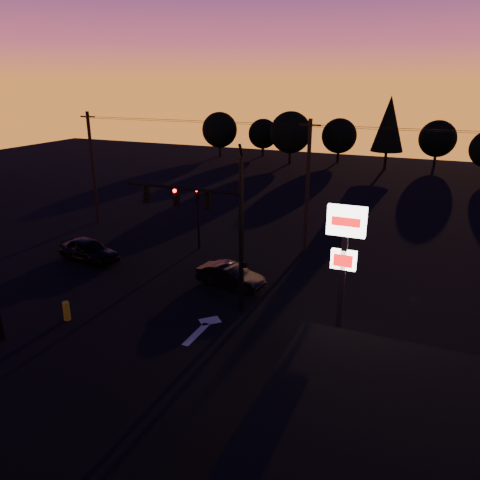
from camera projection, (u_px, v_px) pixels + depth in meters
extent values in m
plane|color=black|center=(176.00, 342.00, 21.33)|extent=(120.00, 120.00, 0.00)
cube|color=beige|center=(196.00, 334.00, 22.00)|extent=(0.35, 2.20, 0.01)
cube|color=beige|center=(210.00, 321.00, 23.22)|extent=(1.20, 1.20, 0.01)
cylinder|color=black|center=(241.00, 238.00, 22.93)|extent=(0.24, 0.24, 8.00)
cylinder|color=black|center=(241.00, 152.00, 21.57)|extent=(0.14, 0.52, 0.76)
cylinder|color=black|center=(182.00, 188.00, 23.44)|extent=(6.50, 0.16, 0.16)
cube|color=black|center=(208.00, 201.00, 23.06)|extent=(0.32, 0.22, 0.95)
sphere|color=black|center=(206.00, 194.00, 22.83)|extent=(0.18, 0.18, 0.18)
sphere|color=black|center=(207.00, 200.00, 22.93)|extent=(0.18, 0.18, 0.18)
sphere|color=black|center=(207.00, 206.00, 23.03)|extent=(0.18, 0.18, 0.18)
cube|color=black|center=(176.00, 197.00, 23.74)|extent=(0.32, 0.22, 0.95)
sphere|color=#FF0705|center=(175.00, 191.00, 23.51)|extent=(0.18, 0.18, 0.18)
sphere|color=black|center=(175.00, 197.00, 23.61)|extent=(0.18, 0.18, 0.18)
sphere|color=black|center=(175.00, 202.00, 23.70)|extent=(0.18, 0.18, 0.18)
cube|color=black|center=(146.00, 194.00, 24.42)|extent=(0.32, 0.22, 0.95)
sphere|color=black|center=(145.00, 188.00, 24.19)|extent=(0.18, 0.18, 0.18)
sphere|color=black|center=(145.00, 193.00, 24.29)|extent=(0.18, 0.18, 0.18)
sphere|color=black|center=(145.00, 199.00, 24.38)|extent=(0.18, 0.18, 0.18)
cube|color=black|center=(244.00, 265.00, 23.32)|extent=(0.22, 0.18, 0.28)
cylinder|color=black|center=(198.00, 224.00, 32.60)|extent=(0.14, 0.14, 3.60)
cube|color=black|center=(198.00, 195.00, 31.92)|extent=(0.30, 0.20, 0.90)
sphere|color=#FF0705|center=(197.00, 191.00, 31.71)|extent=(0.18, 0.18, 0.18)
sphere|color=black|center=(197.00, 195.00, 31.80)|extent=(0.18, 0.18, 0.18)
sphere|color=black|center=(197.00, 199.00, 31.89)|extent=(0.18, 0.18, 0.18)
cube|color=black|center=(341.00, 292.00, 18.95)|extent=(0.22, 0.22, 6.40)
cube|color=white|center=(347.00, 221.00, 17.97)|extent=(1.50, 0.25, 1.20)
cube|color=red|center=(346.00, 222.00, 17.85)|extent=(1.10, 0.02, 0.35)
cube|color=white|center=(344.00, 260.00, 18.49)|extent=(1.00, 0.22, 0.80)
cube|color=red|center=(343.00, 261.00, 18.38)|extent=(0.75, 0.02, 0.50)
cylinder|color=black|center=(93.00, 168.00, 38.04)|extent=(0.26, 0.26, 9.00)
cube|color=black|center=(88.00, 117.00, 36.71)|extent=(1.40, 0.10, 0.10)
cylinder|color=black|center=(307.00, 188.00, 31.25)|extent=(0.26, 0.26, 9.00)
cube|color=black|center=(310.00, 125.00, 29.92)|extent=(1.40, 0.10, 0.10)
cylinder|color=black|center=(183.00, 122.00, 32.81)|extent=(18.00, 0.02, 0.02)
cylinder|color=black|center=(188.00, 120.00, 33.32)|extent=(18.00, 0.02, 0.02)
cylinder|color=black|center=(192.00, 120.00, 33.85)|extent=(18.00, 0.02, 0.02)
cylinder|color=black|center=(465.00, 133.00, 26.02)|extent=(18.00, 0.02, 0.02)
cylinder|color=black|center=(465.00, 131.00, 26.52)|extent=(18.00, 0.02, 0.02)
cylinder|color=black|center=(464.00, 131.00, 27.06)|extent=(18.00, 0.02, 0.02)
cube|color=black|center=(368.00, 419.00, 14.46)|extent=(2.20, 0.05, 1.60)
cube|color=black|center=(475.00, 448.00, 13.32)|extent=(2.20, 0.05, 1.60)
cylinder|color=#A3A416|center=(67.00, 311.00, 23.18)|extent=(0.33, 0.33, 0.98)
cylinder|color=black|center=(220.00, 151.00, 72.73)|extent=(0.36, 0.36, 1.62)
sphere|color=black|center=(220.00, 130.00, 71.67)|extent=(5.36, 5.36, 5.36)
cylinder|color=black|center=(263.00, 152.00, 73.10)|extent=(0.36, 0.36, 1.38)
sphere|color=black|center=(263.00, 134.00, 72.21)|extent=(4.54, 4.54, 4.54)
cylinder|color=black|center=(290.00, 157.00, 66.44)|extent=(0.36, 0.36, 1.75)
sphere|color=black|center=(291.00, 132.00, 65.30)|extent=(5.77, 5.78, 5.78)
cylinder|color=black|center=(338.00, 157.00, 67.69)|extent=(0.36, 0.36, 1.50)
sphere|color=black|center=(339.00, 136.00, 66.71)|extent=(4.95, 4.95, 4.95)
cylinder|color=black|center=(385.00, 160.00, 62.30)|extent=(0.36, 0.36, 2.38)
cone|color=black|center=(389.00, 124.00, 60.76)|extent=(4.18, 4.18, 7.12)
cylinder|color=black|center=(435.00, 161.00, 64.51)|extent=(0.36, 0.36, 1.50)
sphere|color=black|center=(438.00, 139.00, 63.54)|extent=(4.95, 4.95, 4.95)
imported|color=black|center=(89.00, 250.00, 30.70)|extent=(4.64, 2.44, 1.50)
imported|color=black|center=(231.00, 276.00, 26.87)|extent=(4.19, 1.94, 1.33)
imported|color=black|center=(346.00, 404.00, 16.20)|extent=(4.48, 5.45, 1.38)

